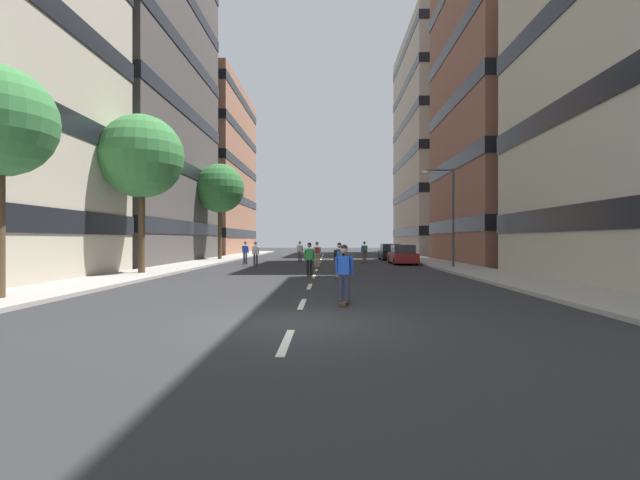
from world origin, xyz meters
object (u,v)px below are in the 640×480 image
at_px(street_tree_near, 220,189).
at_px(skater_5, 339,258).
at_px(skater_3, 344,271).
at_px(skater_4, 317,253).
at_px(skater_2, 245,252).
at_px(skater_7, 256,253).
at_px(parked_car_mid, 390,252).
at_px(skater_1, 300,251).
at_px(street_tree_mid, 142,157).
at_px(parked_car_near, 403,255).
at_px(streetlamp_right, 448,206).
at_px(skater_0, 309,258).
at_px(skater_6, 364,251).

bearing_deg(street_tree_near, skater_5, -61.35).
bearing_deg(skater_3, skater_4, 94.27).
relative_size(skater_2, skater_4, 1.00).
xyz_separation_m(skater_2, skater_5, (7.04, -12.90, 0.03)).
bearing_deg(skater_7, parked_car_mid, 43.36).
bearing_deg(skater_1, street_tree_near, 157.65).
height_order(parked_car_mid, street_tree_mid, street_tree_mid).
bearing_deg(parked_car_near, streetlamp_right, -67.89).
bearing_deg(street_tree_near, skater_0, -63.54).
height_order(street_tree_mid, skater_4, street_tree_mid).
bearing_deg(skater_3, parked_car_mid, 79.83).
relative_size(skater_2, skater_3, 1.00).
bearing_deg(skater_5, skater_2, 118.61).
relative_size(street_tree_near, streetlamp_right, 1.35).
relative_size(parked_car_mid, street_tree_mid, 0.52).
distance_m(skater_4, skater_7, 4.95).
height_order(street_tree_near, skater_4, street_tree_near).
distance_m(skater_5, skater_6, 15.23).
bearing_deg(skater_6, skater_1, 166.53).
bearing_deg(street_tree_mid, skater_6, 44.76).
bearing_deg(streetlamp_right, skater_6, 125.17).
bearing_deg(skater_2, skater_5, -61.39).
bearing_deg(streetlamp_right, skater_7, 169.95).
relative_size(street_tree_mid, skater_1, 4.79).
xyz_separation_m(street_tree_near, skater_0, (9.12, -18.33, -5.67)).
bearing_deg(streetlamp_right, street_tree_mid, -161.86).
bearing_deg(skater_7, street_tree_near, 117.88).
height_order(parked_car_near, skater_7, skater_7).
bearing_deg(streetlamp_right, skater_4, 178.39).
bearing_deg(skater_6, skater_3, -95.89).
relative_size(parked_car_near, streetlamp_right, 0.68).
xyz_separation_m(street_tree_near, street_tree_mid, (0.00, -17.35, -0.26)).
xyz_separation_m(streetlamp_right, skater_5, (-7.35, -8.01, -3.12)).
distance_m(street_tree_mid, skater_7, 10.96).
xyz_separation_m(parked_car_mid, skater_5, (-5.23, -20.76, 0.32)).
height_order(parked_car_mid, streetlamp_right, streetlamp_right).
xyz_separation_m(street_tree_mid, skater_3, (10.59, -10.81, -5.41)).
distance_m(parked_car_mid, skater_7, 15.19).
relative_size(parked_car_mid, skater_6, 2.47).
bearing_deg(street_tree_mid, skater_0, -6.13).
bearing_deg(skater_4, skater_6, 61.31).
height_order(skater_0, skater_7, same).
distance_m(streetlamp_right, skater_7, 13.73).
bearing_deg(parked_car_near, skater_6, 147.30).
height_order(parked_car_near, skater_2, skater_2).
relative_size(skater_1, skater_6, 1.00).
distance_m(skater_3, skater_7, 19.88).
relative_size(street_tree_mid, skater_4, 4.79).
distance_m(skater_1, skater_5, 16.60).
bearing_deg(skater_5, skater_7, 119.32).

